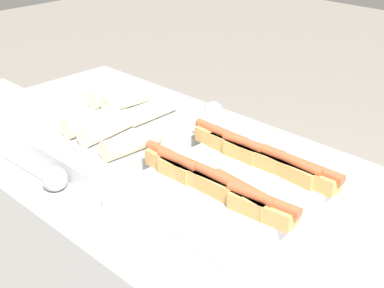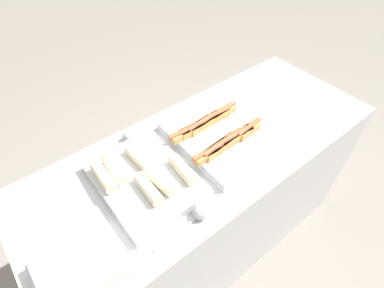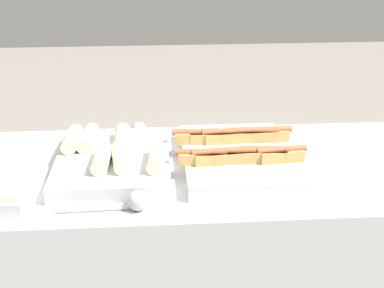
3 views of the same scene
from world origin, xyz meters
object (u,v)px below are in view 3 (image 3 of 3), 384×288
(tray_hotdogs, at_px, (236,154))
(serving_spoon_near, at_px, (134,202))
(tray_wraps, at_px, (113,159))
(serving_spoon_far, at_px, (136,130))

(tray_hotdogs, height_order, serving_spoon_near, tray_hotdogs)
(tray_hotdogs, xyz_separation_m, tray_wraps, (-0.40, 0.00, -0.00))
(serving_spoon_near, bearing_deg, serving_spoon_far, 90.47)
(tray_wraps, height_order, serving_spoon_near, tray_wraps)
(tray_wraps, bearing_deg, tray_hotdogs, -0.04)
(tray_hotdogs, relative_size, tray_wraps, 1.06)
(tray_hotdogs, distance_m, serving_spoon_near, 0.42)
(tray_hotdogs, relative_size, serving_spoon_far, 2.02)
(serving_spoon_near, bearing_deg, tray_wraps, 105.34)
(tray_wraps, relative_size, serving_spoon_near, 1.83)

